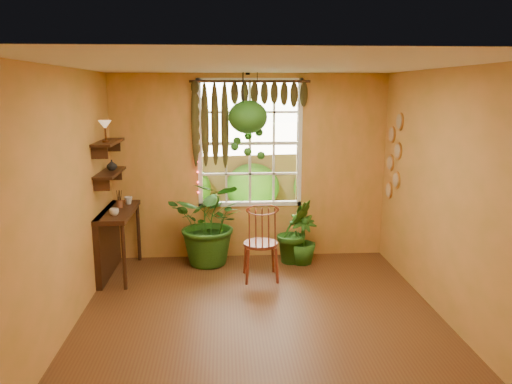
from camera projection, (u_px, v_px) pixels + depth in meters
floor at (262, 323)px, 5.37m from camera, size 4.50×4.50×0.00m
ceiling at (262, 65)px, 4.82m from camera, size 4.50×4.50×0.00m
wall_back at (250, 167)px, 7.30m from camera, size 4.00×0.00×4.00m
wall_left at (62, 204)px, 4.97m from camera, size 0.00×4.50×4.50m
wall_right at (452, 198)px, 5.23m from camera, size 0.00×4.50×4.50m
window at (250, 143)px, 7.26m from camera, size 1.52×0.10×1.86m
valance_vine at (244, 103)px, 7.01m from camera, size 1.70×0.12×1.10m
string_lights at (197, 141)px, 7.11m from camera, size 0.03×0.03×1.54m
wall_plates at (394, 157)px, 6.93m from camera, size 0.04×0.32×1.10m
counter_ledge at (111, 235)px, 6.70m from camera, size 0.40×1.20×0.90m
shelf_lower at (110, 173)px, 6.53m from camera, size 0.25×0.90×0.04m
shelf_upper at (108, 142)px, 6.45m from camera, size 0.25×0.90×0.04m
backyard at (250, 140)px, 11.84m from camera, size 14.00×10.00×12.00m
windsor_chair at (261, 254)px, 6.56m from camera, size 0.47×0.50×1.21m
potted_plant_left at (211, 222)px, 7.08m from camera, size 1.31×1.21×1.24m
potted_plant_mid at (295, 231)px, 7.19m from camera, size 0.62×0.56×0.93m
potted_plant_right at (302, 239)px, 7.16m from camera, size 0.52×0.52×0.73m
hanging_basket at (248, 123)px, 6.93m from camera, size 0.54×0.54×1.21m
cup_a at (114, 212)px, 6.32m from camera, size 0.13×0.13×0.09m
cup_b at (128, 200)px, 6.95m from camera, size 0.14×0.14×0.10m
brush_jar at (119, 199)px, 6.73m from camera, size 0.08×0.08×0.30m
shelf_vase at (112, 165)px, 6.62m from camera, size 0.14×0.14×0.14m
tiffany_lamp at (105, 126)px, 6.23m from camera, size 0.16×0.16×0.27m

